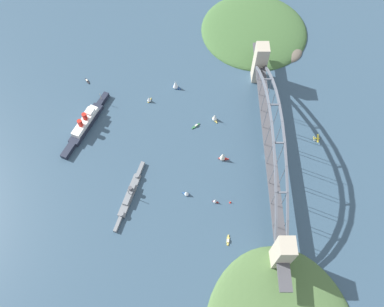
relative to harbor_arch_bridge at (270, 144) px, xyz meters
name	(u,v)px	position (x,y,z in m)	size (l,w,h in m)	color
ground_plane	(265,157)	(0.00, 0.00, -27.99)	(1400.00, 1400.00, 0.00)	#334C60
harbor_arch_bridge	(270,144)	(0.00, 0.00, 0.00)	(286.02, 14.20, 67.91)	#ADA38E
headland_east_shore	(256,31)	(190.45, -5.17, -27.99)	(143.15, 139.27, 22.17)	#3D6033
ocean_liner	(86,123)	(40.28, 197.05, -22.61)	(89.37, 43.08, 19.39)	#1E2333
naval_cruiser	(130,194)	(-44.75, 141.29, -25.23)	(76.96, 25.89, 16.39)	slate
seaplane_taxiing_near_bridge	(317,139)	(22.17, -58.49, -25.90)	(10.75, 7.90, 4.91)	#B7B7B2
small_boat_0	(228,240)	(-91.31, 44.14, -27.23)	(10.61, 3.20, 2.12)	gold
small_boat_1	(175,84)	(95.59, 98.21, -22.32)	(7.95, 10.42, 12.39)	#234C8C
small_boat_2	(187,193)	(-43.48, 84.04, -24.55)	(5.74, 7.78, 7.29)	#234C8C
small_boat_3	(215,117)	(48.99, 53.04, -23.17)	(8.84, 6.96, 10.38)	gold
small_boat_4	(196,126)	(39.94, 74.26, -27.21)	(8.14, 9.52, 2.20)	#2D6B3D
small_boat_5	(223,156)	(-2.02, 46.04, -22.22)	(6.43, 10.69, 12.46)	#B2231E
small_boat_6	(215,201)	(-51.65, 55.33, -24.91)	(4.11, 6.09, 6.54)	#B2231E
small_boat_7	(149,99)	(75.15, 128.61, -24.09)	(7.47, 5.73, 8.31)	gold
small_boat_8	(87,81)	(105.21, 205.35, -27.26)	(8.49, 6.73, 2.02)	black
channel_marker_buoy	(230,202)	(-52.27, 40.00, -26.87)	(2.20, 2.20, 2.75)	red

